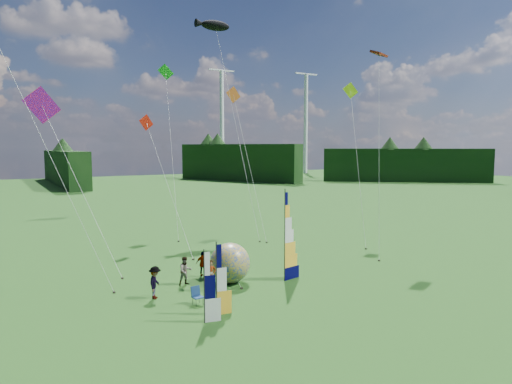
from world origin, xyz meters
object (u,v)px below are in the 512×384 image
camp_chair (198,296)px  kite_whale (235,113)px  side_banner_left (217,280)px  spectator_a (211,276)px  spectator_c (155,283)px  spectator_d (203,264)px  side_banner_far (204,288)px  bol_inflatable (230,263)px  spectator_b (185,271)px  feather_banner_main (285,237)px

camp_chair → kite_whale: 23.75m
side_banner_left → spectator_a: side_banner_left is taller
spectator_c → side_banner_left: bearing=-122.6°
side_banner_left → spectator_d: side_banner_left is taller
side_banner_left → spectator_c: (-1.78, 3.88, -0.86)m
side_banner_far → bol_inflatable: (3.87, 4.99, -0.46)m
spectator_b → kite_whale: size_ratio=0.07×
spectator_b → spectator_c: bearing=-147.8°
side_banner_left → spectator_d: bearing=79.4°
feather_banner_main → camp_chair: (-6.18, -1.22, -2.22)m
camp_chair → spectator_a: bearing=43.0°
bol_inflatable → spectator_d: size_ratio=1.50×
side_banner_left → bol_inflatable: 5.35m
bol_inflatable → spectator_c: bol_inflatable is taller
spectator_c → feather_banner_main: bearing=-63.6°
spectator_d → camp_chair: spectator_d is taller
camp_chair → side_banner_far: bearing=-111.2°
bol_inflatable → kite_whale: kite_whale is taller
spectator_b → spectator_c: 2.74m
spectator_d → camp_chair: (-2.34, -4.60, -0.33)m
feather_banner_main → kite_whale: bearing=60.4°
bol_inflatable → side_banner_left: bearing=-124.0°
side_banner_far → kite_whale: size_ratio=0.15×
bol_inflatable → spectator_b: (-2.45, 0.94, -0.36)m
bol_inflatable → feather_banner_main: bearing=-24.9°
spectator_c → spectator_d: spectator_c is taller
spectator_c → camp_chair: size_ratio=1.85×
side_banner_left → camp_chair: size_ratio=3.68×
side_banner_far → spectator_b: bearing=87.5°
spectator_c → spectator_d: 4.66m
spectator_b → spectator_d: (1.60, 1.06, -0.04)m
bol_inflatable → spectator_a: bol_inflatable is taller
camp_chair → spectator_d: bearing=57.7°
spectator_d → spectator_a: bearing=123.8°
feather_banner_main → side_banner_far: bearing=-163.8°
feather_banner_main → spectator_d: bearing=127.0°
spectator_c → kite_whale: kite_whale is taller
spectator_d → side_banner_far: bearing=116.2°
bol_inflatable → camp_chair: bearing=-140.9°
bol_inflatable → kite_whale: size_ratio=0.11×
camp_chair → spectator_c: bearing=121.8°
spectator_a → spectator_c: (-3.09, 0.35, -0.02)m
camp_chair → spectator_b: bearing=72.8°
camp_chair → kite_whale: bearing=51.5°
spectator_a → kite_whale: (10.04, 16.00, 10.36)m
spectator_d → bol_inflatable: bearing=162.6°
camp_chair → bol_inflatable: bearing=33.8°
side_banner_far → kite_whale: (12.25, 20.11, 9.59)m
bol_inflatable → spectator_b: size_ratio=1.44×
bol_inflatable → spectator_b: 2.65m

